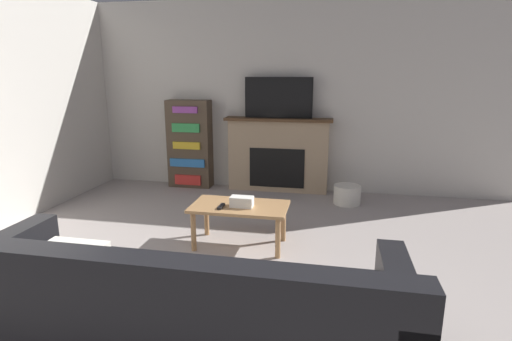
{
  "coord_description": "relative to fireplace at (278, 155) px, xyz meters",
  "views": [
    {
      "loc": [
        0.76,
        -1.26,
        1.68
      ],
      "look_at": [
        -0.03,
        2.71,
        0.69
      ],
      "focal_mm": 28.0,
      "sensor_mm": 36.0,
      "label": 1
    }
  ],
  "objects": [
    {
      "name": "wall_back",
      "position": [
        0.03,
        0.14,
        0.81
      ],
      "size": [
        6.53,
        0.06,
        2.7
      ],
      "color": "beige",
      "rests_on": "ground_plane"
    },
    {
      "name": "remote_control",
      "position": [
        -0.25,
        -2.11,
        -0.1
      ],
      "size": [
        0.04,
        0.15,
        0.02
      ],
      "color": "black",
      "rests_on": "coffee_table"
    },
    {
      "name": "fireplace",
      "position": [
        0.0,
        0.0,
        0.0
      ],
      "size": [
        1.53,
        0.28,
        1.07
      ],
      "color": "tan",
      "rests_on": "ground_plane"
    },
    {
      "name": "couch",
      "position": [
        -0.06,
        -3.7,
        -0.24
      ],
      "size": [
        2.58,
        0.94,
        0.85
      ],
      "color": "black",
      "rests_on": "ground_plane"
    },
    {
      "name": "bookshelf",
      "position": [
        -1.33,
        -0.02,
        0.11
      ],
      "size": [
        0.64,
        0.29,
        1.3
      ],
      "color": "#4C3D2D",
      "rests_on": "ground_plane"
    },
    {
      "name": "tv",
      "position": [
        0.0,
        -0.02,
        0.81
      ],
      "size": [
        0.95,
        0.03,
        0.57
      ],
      "color": "black",
      "rests_on": "fireplace"
    },
    {
      "name": "tissue_box",
      "position": [
        -0.06,
        -2.04,
        -0.06
      ],
      "size": [
        0.22,
        0.12,
        0.1
      ],
      "color": "white",
      "rests_on": "coffee_table"
    },
    {
      "name": "coffee_table",
      "position": [
        -0.09,
        -2.0,
        -0.17
      ],
      "size": [
        0.94,
        0.52,
        0.42
      ],
      "color": "#A87A4C",
      "rests_on": "ground_plane"
    },
    {
      "name": "storage_basket",
      "position": [
        0.99,
        -0.44,
        -0.41
      ],
      "size": [
        0.35,
        0.35,
        0.25
      ],
      "color": "silver",
      "rests_on": "ground_plane"
    }
  ]
}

